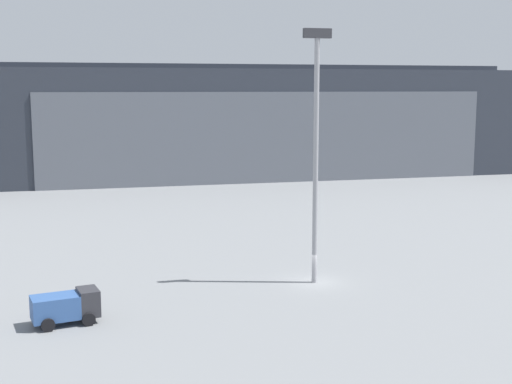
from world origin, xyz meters
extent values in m
plane|color=slate|center=(0.00, 0.00, 0.00)|extent=(440.00, 440.00, 0.00)
cube|color=#34873B|center=(0.00, 174.96, 0.04)|extent=(440.00, 56.00, 0.08)
cube|color=#2D333D|center=(13.51, 80.09, 10.09)|extent=(106.59, 34.41, 20.17)
cube|color=slate|center=(13.51, 62.73, 8.07)|extent=(81.01, 0.30, 16.14)
cube|color=#2D333D|center=(13.51, 80.09, 20.77)|extent=(106.59, 8.26, 1.20)
cube|color=#2D2D33|center=(-19.32, -5.51, 1.44)|extent=(1.78, 2.37, 1.93)
cube|color=#335693|center=(-21.63, -5.96, 1.33)|extent=(3.65, 2.73, 1.70)
cylinder|color=black|center=(-19.34, -6.70, 0.48)|extent=(0.99, 0.43, 0.96)
cylinder|color=black|center=(-19.78, -4.42, 0.48)|extent=(0.99, 0.43, 0.96)
cylinder|color=black|center=(-22.11, -7.23, 0.48)|extent=(0.99, 0.43, 0.96)
cylinder|color=black|center=(-22.55, -4.95, 0.48)|extent=(0.99, 0.43, 0.96)
cylinder|color=#99999E|center=(0.00, -0.02, 10.50)|extent=(0.44, 0.44, 20.99)
cube|color=#333338|center=(0.00, -0.02, 21.39)|extent=(2.40, 0.50, 0.80)
camera|label=1|loc=(-19.46, -55.90, 16.96)|focal=48.68mm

